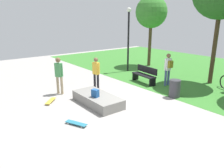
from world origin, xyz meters
name	(u,v)px	position (x,y,z in m)	size (l,w,h in m)	color
ground_plane	(127,106)	(0.00, 0.00, 0.00)	(28.00, 28.00, 0.00)	#9E9993
grass_lawn	(222,75)	(0.00, 8.09, 0.00)	(26.60, 11.81, 0.01)	#387A2D
concrete_ledge	(98,99)	(-0.90, -0.85, 0.20)	(2.39, 1.10, 0.40)	gray
backpack_on_ledge	(95,93)	(-0.76, -1.05, 0.56)	(0.28, 0.20, 0.32)	#1E4C8C
skater_performing_trick	(59,73)	(-3.06, -1.55, 1.04)	(0.38, 0.34, 1.76)	tan
skater_watching	(96,71)	(-2.57, 0.21, 0.95)	(0.42, 0.27, 1.64)	black
skateboard_by_ledge	(76,123)	(0.22, -2.50, 0.06)	(0.81, 0.52, 0.08)	teal
skateboard_spare	(51,101)	(-2.31, -2.36, 0.06)	(0.71, 0.70, 0.08)	gold
park_bench_near_lamppost	(145,74)	(-1.90, 3.00, 0.48)	(1.64, 0.64, 0.91)	black
tree_slender_maple	(151,12)	(-4.92, 6.59, 3.85)	(2.26, 2.26, 5.02)	#4C3823
lamp_post	(128,33)	(-4.56, 4.12, 2.51)	(0.28, 0.28, 4.12)	black
trash_bin	(175,89)	(0.56, 2.41, 0.41)	(0.51, 0.51, 0.82)	#333338
pedestrian_with_backpack	(168,67)	(-0.79, 3.58, 1.04)	(0.36, 0.43, 1.72)	#3F5184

